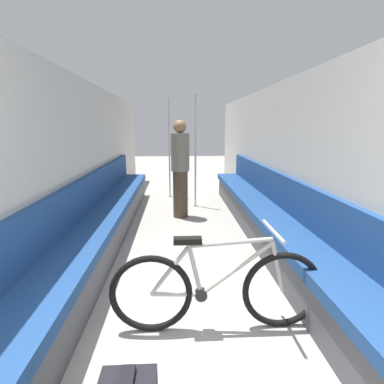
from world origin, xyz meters
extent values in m
cube|color=beige|center=(-1.33, 3.28, 1.05)|extent=(0.10, 9.76, 2.09)
cube|color=beige|center=(1.33, 3.28, 1.05)|extent=(0.10, 9.76, 2.09)
cube|color=#4C4C51|center=(-1.04, 3.23, 0.18)|extent=(0.41, 5.79, 0.37)
cube|color=navy|center=(-1.04, 3.23, 0.42)|extent=(0.48, 5.79, 0.10)
cube|color=navy|center=(-1.25, 3.23, 0.68)|extent=(0.07, 5.79, 0.43)
cube|color=#4C4C51|center=(1.04, 3.23, 0.18)|extent=(0.41, 5.79, 0.37)
cube|color=navy|center=(1.04, 3.23, 0.42)|extent=(0.48, 5.79, 0.10)
cube|color=navy|center=(1.25, 3.23, 0.68)|extent=(0.07, 5.79, 0.43)
torus|color=black|center=(-0.33, 1.54, 0.30)|extent=(0.61, 0.05, 0.61)
torus|color=black|center=(0.65, 1.54, 0.30)|extent=(0.61, 0.05, 0.61)
cylinder|color=#B7B2A8|center=(-0.14, 1.54, 0.30)|extent=(0.37, 0.03, 0.05)
cylinder|color=#B7B2A8|center=(-0.19, 1.54, 0.48)|extent=(0.29, 0.03, 0.37)
cylinder|color=#B7B2A8|center=(-0.01, 1.54, 0.50)|extent=(0.13, 0.03, 0.43)
cylinder|color=#B7B2A8|center=(0.30, 1.54, 0.49)|extent=(0.53, 0.03, 0.42)
cylinder|color=#B7B2A8|center=(0.25, 1.54, 0.69)|extent=(0.61, 0.03, 0.07)
cylinder|color=#B7B2A8|center=(0.60, 1.54, 0.50)|extent=(0.13, 0.03, 0.40)
cylinder|color=black|center=(0.04, 1.54, 0.29)|extent=(0.09, 0.06, 0.09)
cube|color=black|center=(-0.06, 1.54, 0.71)|extent=(0.20, 0.07, 0.04)
cylinder|color=#B7B2A8|center=(0.56, 1.54, 0.77)|extent=(0.02, 0.46, 0.02)
cylinder|color=gray|center=(-0.26, 5.93, 0.01)|extent=(0.08, 0.08, 0.01)
cylinder|color=silver|center=(-0.26, 5.93, 1.04)|extent=(0.04, 0.04, 2.07)
cylinder|color=gray|center=(0.24, 5.11, 0.01)|extent=(0.08, 0.08, 0.01)
cylinder|color=silver|center=(0.24, 5.11, 1.04)|extent=(0.04, 0.04, 2.07)
cylinder|color=#473828|center=(-0.06, 4.44, 0.39)|extent=(0.25, 0.25, 0.79)
cylinder|color=#756B5B|center=(-0.06, 4.44, 1.09)|extent=(0.30, 0.30, 0.61)
sphere|color=#936B4C|center=(-0.06, 4.44, 1.50)|extent=(0.21, 0.21, 0.21)
camera|label=1|loc=(-0.14, -0.45, 1.50)|focal=28.00mm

